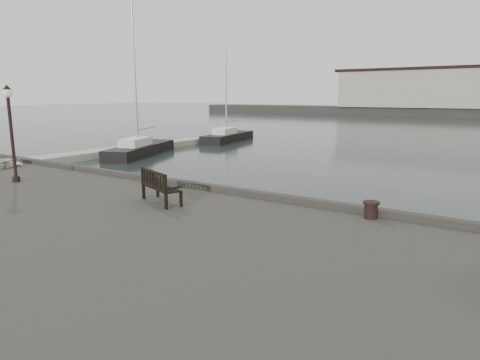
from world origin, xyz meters
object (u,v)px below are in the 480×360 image
Objects in this scene: lamp_post at (10,120)px; yacht_d at (228,139)px; bollard_right at (371,210)px; yacht_c at (141,152)px; bollard_left at (149,178)px; bench at (161,193)px.

yacht_d is (-10.31, 27.53, -3.49)m from lamp_post.
yacht_c is (-21.92, 12.96, -1.53)m from bollard_right.
yacht_d is at bearing 131.42° from bollard_right.
bollard_left is 5.21m from lamp_post.
bollard_left is at bearing 162.51° from bench.
yacht_c reaches higher than bench.
lamp_post reaches higher than bollard_right.
yacht_d is at bearing 70.14° from yacht_c.
lamp_post is 18.67m from yacht_c.
bollard_right is 0.04× the size of yacht_d.
yacht_c is at bearing 149.40° from bollard_right.
bench is 3.76× the size of bollard_left.
yacht_d reaches higher than bollard_right.
bollard_left reaches higher than bollard_right.
yacht_c reaches higher than yacht_d.
bench reaches higher than bollard_right.
bollard_right is 0.04× the size of yacht_c.
bench is at bearing -62.87° from yacht_c.
bench is at bearing -37.77° from bollard_left.
bench is 6.72m from lamp_post.
lamp_post is at bearing -77.88° from yacht_c.
yacht_d is (-0.26, 12.18, -0.01)m from yacht_c.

